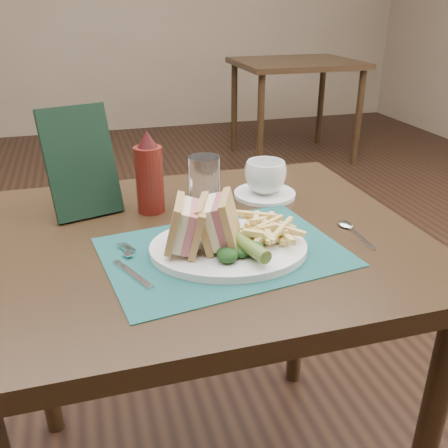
% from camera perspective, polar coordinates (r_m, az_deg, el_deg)
% --- Properties ---
extents(floor, '(7.00, 7.00, 0.00)m').
position_cam_1_polar(floor, '(1.86, -6.06, -15.57)').
color(floor, black).
rests_on(floor, ground).
extents(wall_back, '(6.00, 0.00, 6.00)m').
position_cam_1_polar(wall_back, '(5.06, -13.53, 10.34)').
color(wall_back, gray).
rests_on(wall_back, ground).
extents(table_main, '(0.90, 0.75, 0.75)m').
position_cam_1_polar(table_main, '(1.24, -2.40, -16.82)').
color(table_main, black).
rests_on(table_main, ground).
extents(table_bg_right, '(0.90, 0.75, 0.75)m').
position_cam_1_polar(table_bg_right, '(4.04, 7.96, 12.74)').
color(table_bg_right, black).
rests_on(table_bg_right, ground).
extents(placemat, '(0.48, 0.37, 0.00)m').
position_cam_1_polar(placemat, '(0.96, -0.09, -3.19)').
color(placemat, '#174B49').
rests_on(placemat, table_main).
extents(plate, '(0.34, 0.30, 0.01)m').
position_cam_1_polar(plate, '(0.95, 0.50, -2.78)').
color(plate, white).
rests_on(plate, placemat).
extents(sandwich_half_a, '(0.10, 0.11, 0.10)m').
position_cam_1_polar(sandwich_half_a, '(0.91, -5.67, -0.18)').
color(sandwich_half_a, tan).
rests_on(sandwich_half_a, plate).
extents(sandwich_half_b, '(0.11, 0.12, 0.10)m').
position_cam_1_polar(sandwich_half_b, '(0.92, -1.88, 0.35)').
color(sandwich_half_b, tan).
rests_on(sandwich_half_b, plate).
extents(kale_garnish, '(0.11, 0.08, 0.03)m').
position_cam_1_polar(kale_garnish, '(0.90, 1.71, -2.96)').
color(kale_garnish, '#133412').
rests_on(kale_garnish, plate).
extents(pickle_spear, '(0.05, 0.12, 0.03)m').
position_cam_1_polar(pickle_spear, '(0.90, 2.60, -2.44)').
color(pickle_spear, '#4E6D29').
rests_on(pickle_spear, plate).
extents(fries_pile, '(0.18, 0.20, 0.05)m').
position_cam_1_polar(fries_pile, '(0.97, 4.61, -0.16)').
color(fries_pile, '#EDD176').
rests_on(fries_pile, plate).
extents(fork, '(0.10, 0.17, 0.01)m').
position_cam_1_polar(fork, '(0.92, -10.67, -4.49)').
color(fork, silver).
rests_on(fork, placemat).
extents(spoon, '(0.04, 0.15, 0.01)m').
position_cam_1_polar(spoon, '(1.06, 14.82, -0.93)').
color(spoon, silver).
rests_on(spoon, table_main).
extents(saucer, '(0.17, 0.17, 0.01)m').
position_cam_1_polar(saucer, '(1.23, 4.67, 3.43)').
color(saucer, white).
rests_on(saucer, table_main).
extents(coffee_cup, '(0.13, 0.13, 0.08)m').
position_cam_1_polar(coffee_cup, '(1.21, 4.74, 5.38)').
color(coffee_cup, white).
rests_on(coffee_cup, saucer).
extents(drinking_glass, '(0.08, 0.08, 0.13)m').
position_cam_1_polar(drinking_glass, '(1.11, -2.25, 4.46)').
color(drinking_glass, white).
rests_on(drinking_glass, table_main).
extents(ketchup_bottle, '(0.07, 0.07, 0.19)m').
position_cam_1_polar(ketchup_bottle, '(1.12, -8.55, 5.89)').
color(ketchup_bottle, '#55150E').
rests_on(ketchup_bottle, table_main).
extents(check_presenter, '(0.17, 0.13, 0.24)m').
position_cam_1_polar(check_presenter, '(1.13, -16.06, 6.77)').
color(check_presenter, black).
rests_on(check_presenter, table_main).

